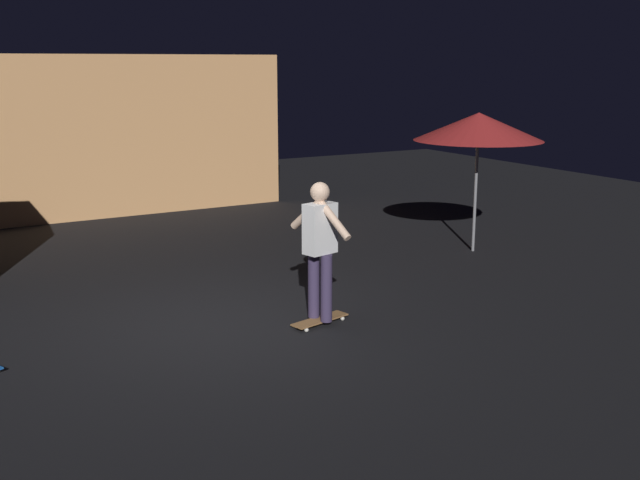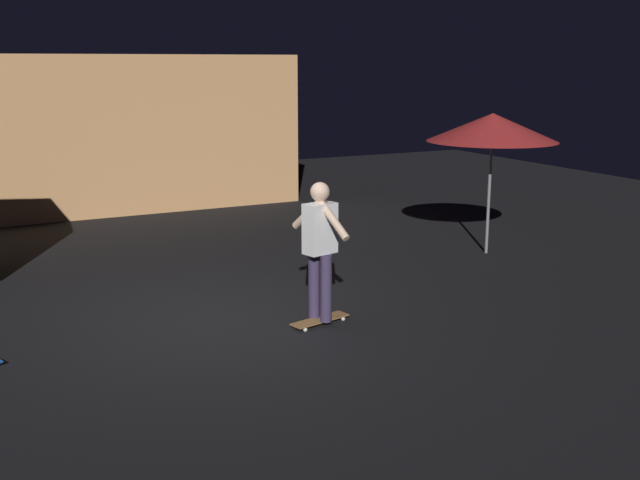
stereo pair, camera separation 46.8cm
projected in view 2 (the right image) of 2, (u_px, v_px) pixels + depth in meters
The scene contains 5 objects.
ground_plane at pixel (217, 323), 9.33m from camera, with size 28.00×28.00×0.00m, color black.
low_building at pixel (2, 132), 16.38m from camera, with size 11.94×4.37×3.25m.
patio_umbrella at pixel (492, 127), 12.27m from camera, with size 2.10×2.10×2.30m.
skateboard_ridden at pixel (320, 320), 9.26m from camera, with size 0.81×0.38×0.07m.
skater at pixel (320, 241), 9.04m from camera, with size 0.42×0.98×1.67m.
Camera 2 is at (-2.90, -8.46, 3.10)m, focal length 43.07 mm.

